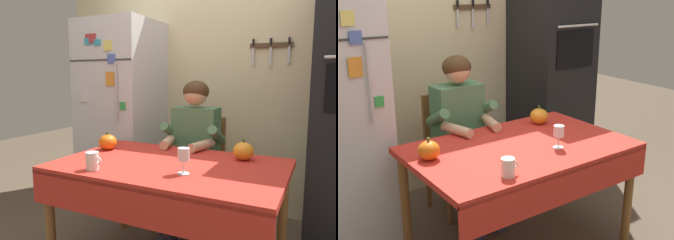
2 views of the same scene
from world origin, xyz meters
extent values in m
cube|color=beige|center=(0.05, 1.35, 1.30)|extent=(3.70, 0.10, 2.60)
cube|color=#4C3823|center=(0.39, 1.29, 1.55)|extent=(0.36, 0.02, 0.04)
cube|color=silver|center=(0.24, 1.28, 1.45)|extent=(0.02, 0.01, 0.15)
cube|color=black|center=(0.24, 1.28, 1.58)|extent=(0.02, 0.01, 0.06)
cube|color=silver|center=(0.39, 1.28, 1.45)|extent=(0.02, 0.01, 0.16)
cube|color=black|center=(0.39, 1.28, 1.58)|extent=(0.02, 0.01, 0.06)
cube|color=silver|center=(0.54, 1.28, 1.46)|extent=(0.02, 0.01, 0.14)
cube|color=black|center=(0.54, 1.28, 1.58)|extent=(0.02, 0.01, 0.06)
cube|color=silver|center=(-0.95, 0.96, 0.90)|extent=(0.68, 0.68, 1.80)
cylinder|color=silver|center=(-0.76, 0.60, 1.15)|extent=(0.02, 0.02, 0.50)
cube|color=#333335|center=(-0.95, 0.62, 1.42)|extent=(0.67, 0.01, 0.01)
cube|color=teal|center=(-0.96, 0.61, 1.57)|extent=(0.07, 0.02, 0.05)
cube|color=#E5D666|center=(-0.85, 0.61, 1.54)|extent=(0.08, 0.02, 0.09)
cube|color=green|center=(-0.71, 0.61, 1.03)|extent=(0.06, 0.01, 0.07)
cube|color=silver|center=(-1.12, 0.61, 1.12)|extent=(0.09, 0.02, 0.14)
cube|color=#B73338|center=(-1.04, 0.61, 1.61)|extent=(0.12, 0.01, 0.08)
cube|color=#4C66B7|center=(-0.81, 0.61, 1.43)|extent=(0.08, 0.02, 0.08)
cube|color=orange|center=(-0.83, 0.61, 1.26)|extent=(0.09, 0.02, 0.12)
cube|color=teal|center=(-1.06, 0.61, 1.58)|extent=(0.08, 0.02, 0.06)
cylinder|color=brown|center=(-0.64, -0.29, 0.35)|extent=(0.06, 0.06, 0.70)
cylinder|color=brown|center=(-0.64, 0.49, 0.35)|extent=(0.06, 0.06, 0.70)
cylinder|color=brown|center=(0.64, 0.49, 0.35)|extent=(0.06, 0.06, 0.70)
cube|color=red|center=(0.00, 0.10, 0.72)|extent=(1.40, 0.90, 0.04)
cube|color=red|center=(0.00, -0.34, 0.62)|extent=(1.40, 0.01, 0.20)
cube|color=brown|center=(-0.08, 0.79, 0.43)|extent=(0.40, 0.40, 0.04)
cube|color=brown|center=(-0.08, 0.97, 0.69)|extent=(0.36, 0.04, 0.48)
cylinder|color=brown|center=(-0.25, 0.62, 0.21)|extent=(0.04, 0.04, 0.41)
cylinder|color=brown|center=(-0.25, 0.96, 0.21)|extent=(0.04, 0.04, 0.41)
cylinder|color=brown|center=(0.09, 0.62, 0.21)|extent=(0.04, 0.04, 0.41)
cylinder|color=brown|center=(0.09, 0.96, 0.21)|extent=(0.04, 0.04, 0.41)
cube|color=#38384C|center=(-0.18, 0.41, 0.04)|extent=(0.10, 0.22, 0.08)
cylinder|color=#38384C|center=(-0.18, 0.47, 0.23)|extent=(0.09, 0.09, 0.38)
cylinder|color=#38384C|center=(0.02, 0.47, 0.23)|extent=(0.09, 0.09, 0.38)
cube|color=#38384C|center=(-0.17, 0.63, 0.50)|extent=(0.12, 0.40, 0.11)
cube|color=#38384C|center=(0.01, 0.63, 0.50)|extent=(0.12, 0.40, 0.11)
cube|color=#4C7F56|center=(-0.08, 0.75, 0.79)|extent=(0.36, 0.20, 0.48)
cylinder|color=#4C7F56|center=(-0.28, 0.68, 0.83)|extent=(0.07, 0.26, 0.18)
cylinder|color=#4C7F56|center=(0.12, 0.68, 0.83)|extent=(0.07, 0.26, 0.18)
cylinder|color=#D8A884|center=(-0.22, 0.51, 0.78)|extent=(0.13, 0.27, 0.07)
cylinder|color=#D8A884|center=(0.06, 0.51, 0.78)|extent=(0.13, 0.27, 0.07)
sphere|color=#D8A884|center=(-0.08, 0.73, 1.14)|extent=(0.19, 0.19, 0.19)
ellipsoid|color=#472D19|center=(-0.08, 0.74, 1.16)|extent=(0.21, 0.21, 0.17)
cylinder|color=white|center=(-0.33, -0.24, 0.79)|extent=(0.08, 0.08, 0.10)
torus|color=white|center=(-0.29, -0.24, 0.80)|extent=(0.05, 0.01, 0.05)
cylinder|color=white|center=(0.17, -0.08, 0.74)|extent=(0.07, 0.07, 0.01)
cylinder|color=white|center=(0.17, -0.08, 0.78)|extent=(0.01, 0.01, 0.07)
cylinder|color=white|center=(0.17, -0.08, 0.85)|extent=(0.07, 0.07, 0.07)
ellipsoid|color=orange|center=(0.39, 0.38, 0.80)|extent=(0.13, 0.13, 0.12)
cylinder|color=#4C6023|center=(0.39, 0.38, 0.87)|extent=(0.02, 0.02, 0.02)
ellipsoid|color=orange|center=(-0.57, 0.22, 0.80)|extent=(0.13, 0.13, 0.11)
cylinder|color=#4C6023|center=(-0.57, 0.22, 0.86)|extent=(0.02, 0.02, 0.02)
camera|label=1|loc=(0.86, -1.64, 1.27)|focal=34.11mm
camera|label=2|loc=(-1.56, -1.93, 1.71)|focal=45.63mm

